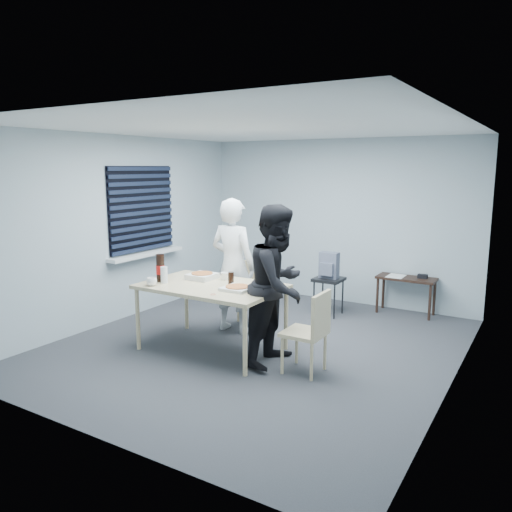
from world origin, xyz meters
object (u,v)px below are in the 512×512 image
Objects in this scene: person_white at (233,266)px; mug_b at (225,276)px; dining_table at (211,290)px; mug_a at (152,282)px; person_black at (278,285)px; side_table at (406,282)px; backpack at (329,266)px; chair_right at (312,327)px; stool at (329,285)px; chair_far at (245,289)px; soda_bottle at (160,268)px.

person_white is 17.70× the size of mug_b.
mug_b is (-0.02, 0.30, 0.11)m from dining_table.
dining_table is 0.75m from person_white.
person_black is at bearing 17.83° from mug_a.
side_table is at bearing 54.82° from mug_a.
mug_a is (-1.20, -2.43, 0.10)m from backpack.
person_white is at bearing 103.29° from dining_table.
chair_right is 1.60× the size of stool.
backpack is at bearing 52.68° from chair_far.
chair_right is at bearing -95.88° from side_table.
person_black is 1.99m from backpack.
person_white is 1.22m from person_black.
stool is at bearing 60.30° from soda_bottle.
mug_a reaches higher than chair_right.
stool is (0.79, 1.05, -0.07)m from chair_far.
chair_right is at bearing -71.70° from stool.
soda_bottle is (-2.23, -2.84, 0.47)m from side_table.
person_black is 4.63× the size of backpack.
person_black reaches higher than chair_far.
dining_table is at bearing -86.69° from mug_b.
person_white is at bearing 62.24° from soda_bottle.
soda_bottle is (-1.26, -2.20, 0.21)m from backpack.
dining_table is 1.03m from chair_far.
mug_a is (-0.40, -1.11, -0.04)m from person_white.
person_black is (1.02, -0.94, 0.37)m from chair_far.
chair_far is 2.33× the size of backpack.
side_table reaches higher than stool.
backpack is at bearing 63.82° from mug_a.
chair_far is at bearing -127.01° from stool.
chair_right is 1.42m from mug_b.
side_table is 3.77m from mug_a.
person_white is 4.63× the size of backpack.
stool is 2.60m from soda_bottle.
chair_right is at bearing 153.14° from person_white.
backpack is (0.79, 1.04, 0.23)m from chair_far.
chair_far is 0.47m from person_white.
person_white reaches higher than backpack.
chair_right is at bearing -14.21° from mug_b.
backpack is 1.15× the size of soda_bottle.
person_black reaches higher than mug_a.
person_black reaches higher than dining_table.
chair_far is at bearing 101.76° from mug_b.
person_white is at bearing 110.06° from mug_b.
person_white reaches higher than side_table.
soda_bottle is (-0.46, -0.88, 0.07)m from person_white.
person_black is at bearing -15.21° from mug_b.
mug_b is 0.30× the size of soda_bottle.
soda_bottle is (-1.49, -0.23, 0.07)m from person_black.
backpack is (-0.23, 1.97, -0.14)m from person_black.
chair_far is at bearing -91.35° from person_white.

